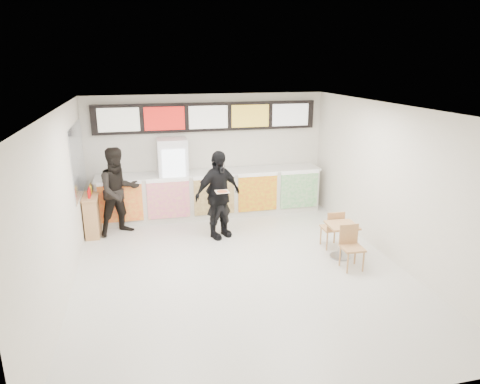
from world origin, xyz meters
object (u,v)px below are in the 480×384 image
object	(u,v)px
drinks_fridge	(173,179)
customer_main	(218,201)
customer_mid	(218,195)
customer_left	(119,191)
condiment_ledge	(92,215)
service_counter	(212,194)
cafe_table	(342,235)

from	to	relation	value
drinks_fridge	customer_main	size ratio (longest dim) A/B	1.25
customer_main	customer_mid	size ratio (longest dim) A/B	0.82
customer_left	condiment_ledge	world-z (taller)	customer_left
service_counter	cafe_table	world-z (taller)	service_counter
service_counter	customer_main	size ratio (longest dim) A/B	3.46
drinks_fridge	customer_left	distance (m)	1.45
drinks_fridge	cafe_table	size ratio (longest dim) A/B	1.39
customer_mid	service_counter	bearing A→B (deg)	61.31
customer_mid	condiment_ledge	world-z (taller)	customer_mid
customer_left	customer_mid	xyz separation A→B (m)	(2.11, -0.72, -0.02)
cafe_table	customer_mid	bearing A→B (deg)	146.62
customer_mid	condiment_ledge	size ratio (longest dim) A/B	1.78
service_counter	drinks_fridge	bearing A→B (deg)	179.01
drinks_fridge	customer_main	world-z (taller)	drinks_fridge
service_counter	drinks_fridge	distance (m)	1.03
customer_left	condiment_ledge	distance (m)	0.81
customer_main	condiment_ledge	xyz separation A→B (m)	(-2.75, 0.69, -0.33)
customer_main	customer_mid	distance (m)	0.20
service_counter	condiment_ledge	size ratio (longest dim) A/B	5.07
customer_mid	condiment_ledge	bearing A→B (deg)	139.27
customer_main	customer_left	xyz separation A→B (m)	(-2.13, 0.63, 0.19)
customer_main	cafe_table	bearing A→B (deg)	129.29
customer_main	condiment_ledge	world-z (taller)	customer_main
service_counter	customer_mid	xyz separation A→B (m)	(-0.10, -1.41, 0.40)
drinks_fridge	cafe_table	world-z (taller)	drinks_fridge
drinks_fridge	customer_mid	xyz separation A→B (m)	(0.84, -1.42, -0.03)
condiment_ledge	drinks_fridge	bearing A→B (deg)	18.80
customer_left	cafe_table	size ratio (longest dim) A/B	1.38
customer_left	cafe_table	xyz separation A→B (m)	(4.28, -2.33, -0.51)
service_counter	condiment_ledge	world-z (taller)	service_counter
drinks_fridge	cafe_table	bearing A→B (deg)	-45.24
customer_mid	cafe_table	bearing A→B (deg)	-61.25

